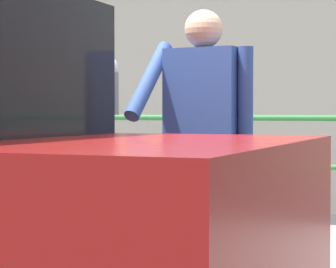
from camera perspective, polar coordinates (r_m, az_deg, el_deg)
sidewalk_curb at (r=5.67m, az=4.59°, el=-10.29°), size 36.00×3.29×0.15m
parking_meter at (r=4.48m, az=-5.10°, el=1.03°), size 0.16×0.17×1.47m
pedestrian_at_meter at (r=4.17m, az=2.89°, el=0.13°), size 0.64×0.55×1.73m
background_railing at (r=7.02m, az=8.75°, el=-0.94°), size 24.06×0.06×1.09m
backdrop_wall at (r=9.11m, az=12.32°, el=5.91°), size 32.00×0.50×3.85m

